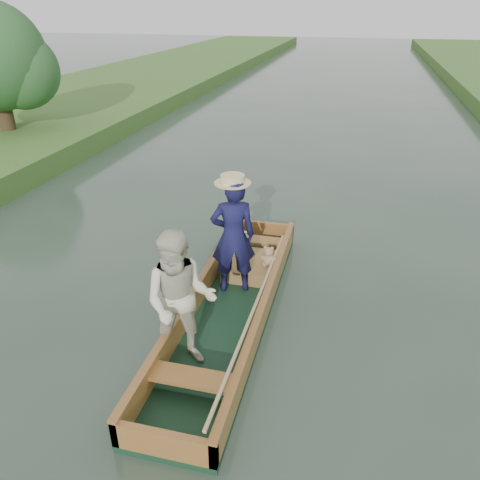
# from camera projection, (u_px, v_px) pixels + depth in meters

# --- Properties ---
(ground) EXTENTS (120.00, 120.00, 0.00)m
(ground) POSITION_uv_depth(u_px,v_px,m) (230.00, 316.00, 6.78)
(ground) COLOR #283D30
(ground) RESTS_ON ground
(punt) EXTENTS (1.35, 5.00, 1.92)m
(punt) POSITION_uv_depth(u_px,v_px,m) (216.00, 285.00, 6.30)
(punt) COLOR #13311E
(punt) RESTS_ON ground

